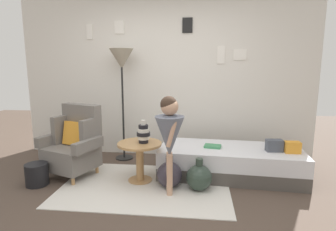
{
  "coord_description": "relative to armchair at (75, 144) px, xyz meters",
  "views": [
    {
      "loc": [
        0.55,
        -2.66,
        1.51
      ],
      "look_at": [
        0.15,
        0.95,
        0.85
      ],
      "focal_mm": 29.81,
      "sensor_mm": 36.0,
      "label": 1
    }
  ],
  "objects": [
    {
      "name": "ground_plane",
      "position": [
        1.14,
        -0.88,
        -0.44
      ],
      "size": [
        12.0,
        12.0,
        0.0
      ],
      "primitive_type": "plane",
      "color": "#4C3D33"
    },
    {
      "name": "demijohn_far",
      "position": [
        1.71,
        -0.31,
        -0.28
      ],
      "size": [
        0.32,
        0.32,
        0.4
      ],
      "color": "#2D3D33",
      "rests_on": "ground"
    },
    {
      "name": "magazine_basket",
      "position": [
        -0.34,
        -0.39,
        -0.3
      ],
      "size": [
        0.28,
        0.28,
        0.28
      ],
      "primitive_type": "cylinder",
      "color": "black",
      "rests_on": "ground"
    },
    {
      "name": "armchair",
      "position": [
        0.0,
        0.0,
        0.0
      ],
      "size": [
        0.88,
        0.77,
        0.97
      ],
      "color": "tan",
      "rests_on": "ground"
    },
    {
      "name": "demijohn_near",
      "position": [
        1.34,
        -0.27,
        -0.27
      ],
      "size": [
        0.32,
        0.32,
        0.41
      ],
      "color": "#332D38",
      "rests_on": "ground"
    },
    {
      "name": "gallery_wall",
      "position": [
        1.14,
        1.07,
        0.86
      ],
      "size": [
        4.8,
        0.12,
        2.6
      ],
      "color": "silver",
      "rests_on": "ground"
    },
    {
      "name": "floor_lamp",
      "position": [
        0.49,
        0.73,
        1.08
      ],
      "size": [
        0.37,
        0.37,
        1.76
      ],
      "color": "black",
      "rests_on": "ground"
    },
    {
      "name": "rug",
      "position": [
        1.04,
        -0.28,
        -0.43
      ],
      "size": [
        2.09,
        1.41,
        0.01
      ],
      "primitive_type": "cube",
      "color": "silver",
      "rests_on": "ground"
    },
    {
      "name": "vase_striped",
      "position": [
        0.99,
        -0.12,
        0.21
      ],
      "size": [
        0.17,
        0.17,
        0.3
      ],
      "color": "black",
      "rests_on": "side_table"
    },
    {
      "name": "daybed",
      "position": [
        2.13,
        0.19,
        -0.24
      ],
      "size": [
        1.95,
        0.93,
        0.4
      ],
      "color": "#4C4742",
      "rests_on": "ground"
    },
    {
      "name": "pillow_head",
      "position": [
        2.89,
        0.05,
        0.03
      ],
      "size": [
        0.19,
        0.13,
        0.15
      ],
      "primitive_type": "cube",
      "rotation": [
        0.0,
        0.0,
        0.03
      ],
      "color": "orange",
      "rests_on": "daybed"
    },
    {
      "name": "pillow_mid",
      "position": [
        2.68,
        0.09,
        0.04
      ],
      "size": [
        0.22,
        0.14,
        0.15
      ],
      "primitive_type": "cube",
      "rotation": [
        0.0,
        0.0,
        0.08
      ],
      "color": "#474C56",
      "rests_on": "daybed"
    },
    {
      "name": "side_table",
      "position": [
        0.94,
        -0.13,
        -0.06
      ],
      "size": [
        0.57,
        0.57,
        0.52
      ],
      "color": "tan",
      "rests_on": "ground"
    },
    {
      "name": "book_on_daybed",
      "position": [
        1.89,
        0.18,
        -0.02
      ],
      "size": [
        0.24,
        0.2,
        0.03
      ],
      "primitive_type": "cube",
      "rotation": [
        0.0,
        0.0,
        -0.18
      ],
      "color": "#3F8B5A",
      "rests_on": "daybed"
    },
    {
      "name": "person_child",
      "position": [
        1.36,
        -0.45,
        0.31
      ],
      "size": [
        0.34,
        0.34,
        1.17
      ],
      "color": "tan",
      "rests_on": "ground"
    }
  ]
}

